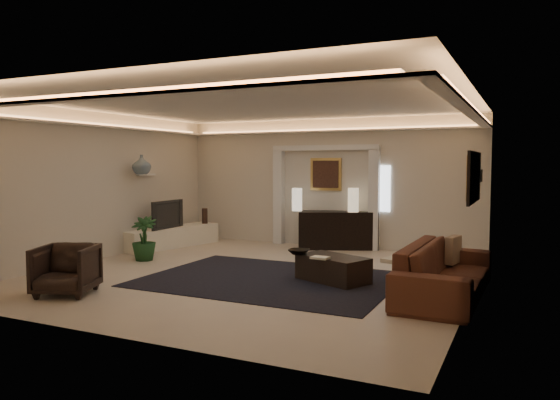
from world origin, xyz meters
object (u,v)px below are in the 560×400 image
at_px(console, 338,231).
at_px(armchair, 66,270).
at_px(coffee_table, 333,269).
at_px(sofa, 445,271).

xyz_separation_m(console, armchair, (-2.20, -5.60, -0.04)).
bearing_deg(coffee_table, console, 130.96).
relative_size(console, armchair, 2.18).
height_order(sofa, coffee_table, sofa).
distance_m(console, sofa, 4.41).
bearing_deg(sofa, coffee_table, 83.36).
bearing_deg(armchair, console, 45.98).
distance_m(sofa, armchair, 5.44).
relative_size(sofa, armchair, 3.23).
bearing_deg(console, armchair, -135.20).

